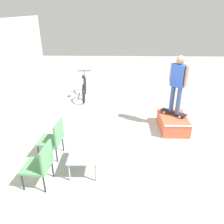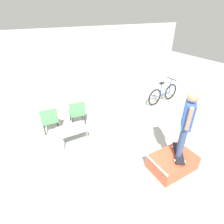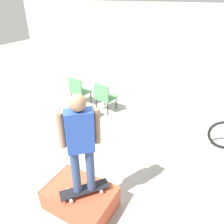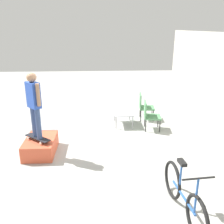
# 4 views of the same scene
# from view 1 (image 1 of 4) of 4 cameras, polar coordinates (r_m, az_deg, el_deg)

# --- Properties ---
(ground_plane) EXTENTS (24.00, 24.00, 0.00)m
(ground_plane) POSITION_cam_1_polar(r_m,az_deg,el_deg) (6.00, 9.27, -7.99)
(ground_plane) COLOR #A8A8A3
(skate_ramp_box) EXTENTS (1.16, 0.76, 0.42)m
(skate_ramp_box) POSITION_cam_1_polar(r_m,az_deg,el_deg) (6.74, 15.59, -2.71)
(skate_ramp_box) COLOR #DB5638
(skate_ramp_box) RESTS_ON ground_plane
(skateboard_on_ramp) EXTENTS (0.66, 0.74, 0.07)m
(skateboard_on_ramp) POSITION_cam_1_polar(r_m,az_deg,el_deg) (6.73, 15.80, -0.08)
(skateboard_on_ramp) COLOR black
(skateboard_on_ramp) RESTS_ON skate_ramp_box
(person_skater) EXTENTS (0.45, 0.41, 1.65)m
(person_skater) POSITION_cam_1_polar(r_m,az_deg,el_deg) (6.39, 16.83, 7.90)
(person_skater) COLOR #384C7A
(person_skater) RESTS_ON skateboard_on_ramp
(coffee_table) EXTENTS (0.86, 0.65, 0.44)m
(coffee_table) POSITION_cam_1_polar(r_m,az_deg,el_deg) (4.88, -7.18, -10.90)
(coffee_table) COLOR #9E9EA3
(coffee_table) RESTS_ON ground_plane
(patio_chair_left) EXTENTS (0.57, 0.57, 0.93)m
(patio_chair_left) POSITION_cam_1_polar(r_m,az_deg,el_deg) (4.62, -18.16, -12.61)
(patio_chair_left) COLOR black
(patio_chair_left) RESTS_ON ground_plane
(patio_chair_right) EXTENTS (0.57, 0.57, 0.93)m
(patio_chair_right) POSITION_cam_1_polar(r_m,az_deg,el_deg) (5.36, -15.04, -6.47)
(patio_chair_right) COLOR black
(patio_chair_right) RESTS_ON ground_plane
(bicycle) EXTENTS (1.75, 0.52, 1.02)m
(bicycle) POSITION_cam_1_polar(r_m,az_deg,el_deg) (8.83, -7.23, 6.09)
(bicycle) COLOR black
(bicycle) RESTS_ON ground_plane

